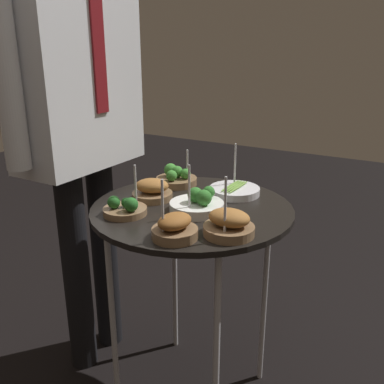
{
  "coord_description": "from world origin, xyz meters",
  "views": [
    {
      "loc": [
        -1.13,
        -0.66,
        1.26
      ],
      "look_at": [
        0.0,
        0.0,
        0.81
      ],
      "focal_mm": 40.0,
      "sensor_mm": 36.0,
      "label": 1
    }
  ],
  "objects_px": {
    "bowl_broccoli_center": "(198,204)",
    "bowl_broccoli_front_left": "(125,208)",
    "bowl_roast_front_right": "(229,224)",
    "bowl_roast_front_center": "(152,191)",
    "serving_cart": "(192,223)",
    "bowl_asparagus_mid_right": "(234,190)",
    "waiter_figure": "(77,101)",
    "bowl_roast_mid_left": "(175,228)",
    "bowl_broccoli_far_rim": "(176,178)"
  },
  "relations": [
    {
      "from": "serving_cart",
      "to": "bowl_roast_front_right",
      "type": "xyz_separation_m",
      "value": [
        -0.14,
        -0.2,
        0.09
      ]
    },
    {
      "from": "bowl_roast_front_center",
      "to": "bowl_broccoli_front_left",
      "type": "bearing_deg",
      "value": -176.81
    },
    {
      "from": "bowl_broccoli_far_rim",
      "to": "bowl_broccoli_front_left",
      "type": "relative_size",
      "value": 1.0
    },
    {
      "from": "serving_cart",
      "to": "bowl_roast_front_center",
      "type": "xyz_separation_m",
      "value": [
        -0.01,
        0.15,
        0.09
      ]
    },
    {
      "from": "serving_cart",
      "to": "bowl_asparagus_mid_right",
      "type": "relative_size",
      "value": 4.27
    },
    {
      "from": "serving_cart",
      "to": "bowl_broccoli_center",
      "type": "height_order",
      "value": "bowl_broccoli_center"
    },
    {
      "from": "serving_cart",
      "to": "bowl_asparagus_mid_right",
      "type": "distance_m",
      "value": 0.21
    },
    {
      "from": "bowl_broccoli_front_left",
      "to": "bowl_broccoli_far_rim",
      "type": "bearing_deg",
      "value": 4.06
    },
    {
      "from": "bowl_roast_mid_left",
      "to": "bowl_broccoli_front_left",
      "type": "height_order",
      "value": "bowl_roast_mid_left"
    },
    {
      "from": "serving_cart",
      "to": "waiter_figure",
      "type": "relative_size",
      "value": 0.45
    },
    {
      "from": "bowl_broccoli_center",
      "to": "bowl_broccoli_front_left",
      "type": "bearing_deg",
      "value": 126.49
    },
    {
      "from": "serving_cart",
      "to": "bowl_asparagus_mid_right",
      "type": "height_order",
      "value": "bowl_asparagus_mid_right"
    },
    {
      "from": "bowl_asparagus_mid_right",
      "to": "waiter_figure",
      "type": "distance_m",
      "value": 0.65
    },
    {
      "from": "bowl_roast_front_right",
      "to": "waiter_figure",
      "type": "relative_size",
      "value": 0.11
    },
    {
      "from": "bowl_roast_front_right",
      "to": "bowl_roast_front_center",
      "type": "bearing_deg",
      "value": 69.23
    },
    {
      "from": "bowl_roast_front_center",
      "to": "bowl_broccoli_far_rim",
      "type": "xyz_separation_m",
      "value": [
        0.18,
        0.02,
        -0.0
      ]
    },
    {
      "from": "serving_cart",
      "to": "bowl_broccoli_front_left",
      "type": "relative_size",
      "value": 4.92
    },
    {
      "from": "bowl_roast_mid_left",
      "to": "serving_cart",
      "type": "bearing_deg",
      "value": 18.99
    },
    {
      "from": "bowl_roast_front_center",
      "to": "bowl_broccoli_front_left",
      "type": "height_order",
      "value": "bowl_broccoli_front_left"
    },
    {
      "from": "bowl_roast_front_center",
      "to": "bowl_broccoli_far_rim",
      "type": "distance_m",
      "value": 0.18
    },
    {
      "from": "bowl_roast_mid_left",
      "to": "waiter_figure",
      "type": "distance_m",
      "value": 0.66
    },
    {
      "from": "bowl_asparagus_mid_right",
      "to": "waiter_figure",
      "type": "relative_size",
      "value": 0.11
    },
    {
      "from": "bowl_roast_front_center",
      "to": "bowl_roast_front_right",
      "type": "relative_size",
      "value": 0.77
    },
    {
      "from": "bowl_roast_front_center",
      "to": "bowl_roast_mid_left",
      "type": "bearing_deg",
      "value": -134.13
    },
    {
      "from": "bowl_broccoli_front_left",
      "to": "bowl_broccoli_center",
      "type": "bearing_deg",
      "value": -53.51
    },
    {
      "from": "bowl_asparagus_mid_right",
      "to": "bowl_roast_front_right",
      "type": "xyz_separation_m",
      "value": [
        -0.32,
        -0.13,
        0.02
      ]
    },
    {
      "from": "bowl_broccoli_center",
      "to": "bowl_broccoli_far_rim",
      "type": "relative_size",
      "value": 1.11
    },
    {
      "from": "bowl_broccoli_far_rim",
      "to": "bowl_broccoli_front_left",
      "type": "xyz_separation_m",
      "value": [
        -0.34,
        -0.02,
        -0.01
      ]
    },
    {
      "from": "bowl_roast_mid_left",
      "to": "bowl_roast_front_right",
      "type": "relative_size",
      "value": 0.96
    },
    {
      "from": "serving_cart",
      "to": "bowl_broccoli_center",
      "type": "distance_m",
      "value": 0.1
    },
    {
      "from": "bowl_roast_mid_left",
      "to": "bowl_roast_front_right",
      "type": "xyz_separation_m",
      "value": [
        0.09,
        -0.12,
        0.0
      ]
    },
    {
      "from": "bowl_roast_front_right",
      "to": "waiter_figure",
      "type": "distance_m",
      "value": 0.74
    },
    {
      "from": "serving_cart",
      "to": "bowl_roast_front_right",
      "type": "bearing_deg",
      "value": -125.11
    },
    {
      "from": "serving_cart",
      "to": "bowl_roast_mid_left",
      "type": "distance_m",
      "value": 0.26
    },
    {
      "from": "bowl_roast_front_center",
      "to": "bowl_broccoli_center",
      "type": "xyz_separation_m",
      "value": [
        -0.02,
        -0.19,
        -0.0
      ]
    },
    {
      "from": "bowl_asparagus_mid_right",
      "to": "bowl_broccoli_front_left",
      "type": "bearing_deg",
      "value": 148.33
    },
    {
      "from": "bowl_broccoli_center",
      "to": "bowl_broccoli_front_left",
      "type": "height_order",
      "value": "bowl_broccoli_center"
    },
    {
      "from": "bowl_broccoli_center",
      "to": "waiter_figure",
      "type": "bearing_deg",
      "value": 86.6
    },
    {
      "from": "bowl_broccoli_far_rim",
      "to": "bowl_broccoli_center",
      "type": "bearing_deg",
      "value": -134.18
    },
    {
      "from": "bowl_roast_front_center",
      "to": "bowl_broccoli_far_rim",
      "type": "relative_size",
      "value": 0.9
    },
    {
      "from": "bowl_broccoli_center",
      "to": "bowl_roast_mid_left",
      "type": "bearing_deg",
      "value": -168.46
    },
    {
      "from": "bowl_roast_mid_left",
      "to": "bowl_broccoli_front_left",
      "type": "distance_m",
      "value": 0.23
    },
    {
      "from": "bowl_asparagus_mid_right",
      "to": "waiter_figure",
      "type": "bearing_deg",
      "value": 108.37
    },
    {
      "from": "bowl_roast_mid_left",
      "to": "bowl_roast_front_right",
      "type": "distance_m",
      "value": 0.15
    },
    {
      "from": "bowl_roast_front_right",
      "to": "bowl_broccoli_front_left",
      "type": "bearing_deg",
      "value": 94.33
    },
    {
      "from": "bowl_roast_front_center",
      "to": "bowl_roast_mid_left",
      "type": "relative_size",
      "value": 0.8
    },
    {
      "from": "bowl_roast_front_right",
      "to": "bowl_asparagus_mid_right",
      "type": "bearing_deg",
      "value": 22.09
    },
    {
      "from": "bowl_roast_front_center",
      "to": "bowl_broccoli_front_left",
      "type": "xyz_separation_m",
      "value": [
        -0.16,
        -0.01,
        -0.01
      ]
    },
    {
      "from": "bowl_broccoli_center",
      "to": "bowl_roast_mid_left",
      "type": "relative_size",
      "value": 0.99
    },
    {
      "from": "serving_cart",
      "to": "bowl_broccoli_front_left",
      "type": "height_order",
      "value": "bowl_broccoli_front_left"
    }
  ]
}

